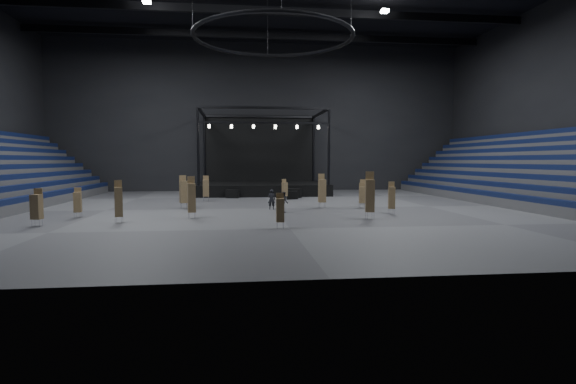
{
  "coord_description": "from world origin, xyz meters",
  "views": [
    {
      "loc": [
        -2.9,
        -34.5,
        3.69
      ],
      "look_at": [
        0.88,
        -2.0,
        1.4
      ],
      "focal_mm": 28.0,
      "sensor_mm": 36.0,
      "label": 1
    }
  ],
  "objects": [
    {
      "name": "chair_stack_6",
      "position": [
        -14.0,
        -8.07,
        1.15
      ],
      "size": [
        0.57,
        0.57,
        2.14
      ],
      "rotation": [
        0.0,
        0.0,
        -0.15
      ],
      "color": "silver",
      "rests_on": "floor"
    },
    {
      "name": "flight_case_right",
      "position": [
        2.89,
        9.73,
        0.45
      ],
      "size": [
        1.51,
        1.15,
        0.9
      ],
      "primitive_type": "cube",
      "rotation": [
        0.0,
        0.0,
        -0.39
      ],
      "color": "black",
      "rests_on": "floor"
    },
    {
      "name": "chair_stack_12",
      "position": [
        -0.52,
        -10.31,
        1.02
      ],
      "size": [
        0.43,
        0.43,
        1.93
      ],
      "rotation": [
        0.0,
        0.0,
        -0.02
      ],
      "color": "silver",
      "rests_on": "floor"
    },
    {
      "name": "chair_stack_1",
      "position": [
        -9.81,
        -7.1,
        1.29
      ],
      "size": [
        0.55,
        0.55,
        2.55
      ],
      "rotation": [
        0.0,
        0.0,
        0.27
      ],
      "color": "silver",
      "rests_on": "floor"
    },
    {
      "name": "chair_stack_13",
      "position": [
        -5.62,
        6.71,
        1.25
      ],
      "size": [
        0.55,
        0.55,
        2.33
      ],
      "rotation": [
        0.0,
        0.0,
        0.03
      ],
      "color": "silver",
      "rests_on": "floor"
    },
    {
      "name": "chair_stack_10",
      "position": [
        -6.33,
        0.77,
        1.17
      ],
      "size": [
        0.49,
        0.49,
        2.25
      ],
      "rotation": [
        0.0,
        0.0,
        -0.07
      ],
      "color": "silver",
      "rests_on": "floor"
    },
    {
      "name": "chair_stack_2",
      "position": [
        -5.72,
        -5.5,
        1.37
      ],
      "size": [
        0.56,
        0.56,
        2.7
      ],
      "rotation": [
        0.0,
        0.0,
        0.19
      ],
      "color": "silver",
      "rests_on": "floor"
    },
    {
      "name": "man_center",
      "position": [
        -0.24,
        -0.78,
        0.77
      ],
      "size": [
        0.58,
        0.41,
        1.53
      ],
      "primitive_type": "imported",
      "rotation": [
        0.0,
        0.0,
        3.07
      ],
      "color": "black",
      "rests_on": "floor"
    },
    {
      "name": "chair_stack_11",
      "position": [
        1.63,
        7.24,
        1.05
      ],
      "size": [
        0.55,
        0.55,
        1.97
      ],
      "rotation": [
        0.0,
        0.0,
        0.28
      ],
      "color": "silver",
      "rests_on": "floor"
    },
    {
      "name": "floor",
      "position": [
        0.0,
        0.0,
        0.0
      ],
      "size": [
        50.0,
        50.0,
        0.0
      ],
      "primitive_type": "plane",
      "color": "#4E4E50",
      "rests_on": "ground"
    },
    {
      "name": "bleachers_right",
      "position": [
        22.94,
        0.0,
        1.73
      ],
      "size": [
        7.2,
        40.0,
        6.4
      ],
      "color": "#4A494C",
      "rests_on": "floor"
    },
    {
      "name": "chair_stack_9",
      "position": [
        7.91,
        2.69,
        1.12
      ],
      "size": [
        0.5,
        0.5,
        2.09
      ],
      "rotation": [
        0.0,
        0.0,
        0.02
      ],
      "color": "silver",
      "rests_on": "floor"
    },
    {
      "name": "chair_stack_5",
      "position": [
        -13.06,
        -4.33,
        1.05
      ],
      "size": [
        0.51,
        0.51,
        1.96
      ],
      "rotation": [
        0.0,
        0.0,
        0.15
      ],
      "color": "silver",
      "rests_on": "floor"
    },
    {
      "name": "crew_member",
      "position": [
        0.48,
        -2.79,
        0.74
      ],
      "size": [
        0.7,
        0.82,
        1.49
      ],
      "primitive_type": "imported",
      "rotation": [
        0.0,
        0.0,
        1.77
      ],
      "color": "black",
      "rests_on": "floor"
    },
    {
      "name": "chair_stack_7",
      "position": [
        6.93,
        -0.29,
        1.04
      ],
      "size": [
        0.5,
        0.5,
        1.95
      ],
      "rotation": [
        0.0,
        0.0,
        -0.18
      ],
      "color": "silver",
      "rests_on": "floor"
    },
    {
      "name": "stage",
      "position": [
        0.0,
        16.24,
        1.45
      ],
      "size": [
        14.0,
        10.0,
        9.2
      ],
      "color": "black",
      "rests_on": "floor"
    },
    {
      "name": "truss_ring",
      "position": [
        -0.0,
        0.0,
        13.0
      ],
      "size": [
        12.3,
        12.3,
        5.15
      ],
      "color": "black",
      "rests_on": "ceiling"
    },
    {
      "name": "chair_stack_0",
      "position": [
        5.49,
        -7.1,
        1.53
      ],
      "size": [
        0.64,
        0.64,
        3.01
      ],
      "rotation": [
        0.0,
        0.0,
        -0.19
      ],
      "color": "silver",
      "rests_on": "floor"
    },
    {
      "name": "flight_case_mid",
      "position": [
        2.38,
        8.03,
        0.39
      ],
      "size": [
        1.23,
        0.71,
        0.78
      ],
      "primitive_type": "cube",
      "rotation": [
        0.0,
        0.0,
        0.11
      ],
      "color": "black",
      "rests_on": "floor"
    },
    {
      "name": "wall_right",
      "position": [
        25.0,
        0.0,
        9.0
      ],
      "size": [
        0.2,
        42.0,
        18.0
      ],
      "primitive_type": "cube",
      "color": "black",
      "rests_on": "ground"
    },
    {
      "name": "chair_stack_3",
      "position": [
        -6.9,
        0.5,
        1.35
      ],
      "size": [
        0.71,
        0.71,
        2.57
      ],
      "rotation": [
        0.0,
        0.0,
        0.4
      ],
      "color": "silver",
      "rests_on": "floor"
    },
    {
      "name": "chair_stack_4",
      "position": [
        7.84,
        -4.52,
        1.16
      ],
      "size": [
        0.5,
        0.5,
        2.24
      ],
      "rotation": [
        0.0,
        0.0,
        -0.17
      ],
      "color": "silver",
      "rests_on": "floor"
    },
    {
      "name": "chair_stack_8",
      "position": [
        3.79,
        -0.03,
        1.38
      ],
      "size": [
        0.57,
        0.57,
        2.67
      ],
      "rotation": [
        0.0,
        0.0,
        0.1
      ],
      "color": "silver",
      "rests_on": "floor"
    },
    {
      "name": "wall_back",
      "position": [
        0.0,
        21.0,
        9.0
      ],
      "size": [
        50.0,
        0.2,
        18.0
      ],
      "primitive_type": "cube",
      "color": "black",
      "rests_on": "ground"
    },
    {
      "name": "flight_case_left",
      "position": [
        -3.26,
        10.03,
        0.42
      ],
      "size": [
        1.4,
        1.03,
        0.84
      ],
      "primitive_type": "cube",
      "rotation": [
        0.0,
        0.0,
        -0.35
      ],
      "color": "black",
      "rests_on": "floor"
    }
  ]
}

